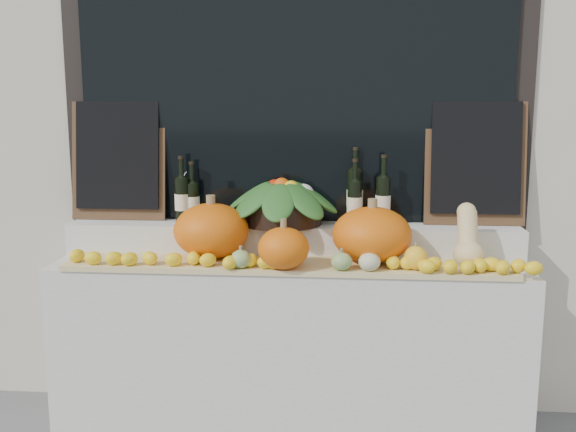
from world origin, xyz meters
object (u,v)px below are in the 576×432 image
(pumpkin_left, at_px, (211,231))
(wine_bottle_tall, at_px, (355,195))
(produce_bowl, at_px, (282,201))
(pumpkin_right, at_px, (372,235))
(butternut_squash, at_px, (468,240))

(pumpkin_left, height_order, wine_bottle_tall, wine_bottle_tall)
(wine_bottle_tall, bearing_deg, produce_bowl, -167.60)
(pumpkin_right, xyz_separation_m, produce_bowl, (-0.45, 0.21, 0.12))
(pumpkin_left, bearing_deg, produce_bowl, 29.97)
(pumpkin_left, distance_m, pumpkin_right, 0.77)
(pumpkin_right, height_order, produce_bowl, produce_bowl)
(pumpkin_left, xyz_separation_m, wine_bottle_tall, (0.70, 0.27, 0.14))
(pumpkin_left, height_order, butternut_squash, butternut_squash)
(pumpkin_left, xyz_separation_m, produce_bowl, (0.33, 0.19, 0.12))
(butternut_squash, relative_size, produce_bowl, 0.47)
(wine_bottle_tall, bearing_deg, pumpkin_right, -75.27)
(produce_bowl, bearing_deg, wine_bottle_tall, 12.40)
(butternut_squash, height_order, wine_bottle_tall, wine_bottle_tall)
(pumpkin_left, relative_size, produce_bowl, 0.60)
(pumpkin_left, distance_m, wine_bottle_tall, 0.76)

